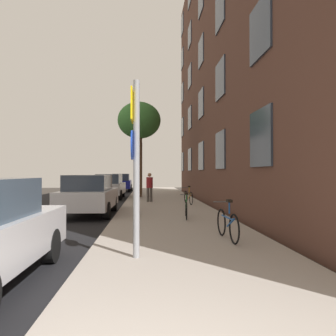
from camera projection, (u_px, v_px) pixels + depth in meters
The scene contains 14 objects.
ground_plane at pixel (96, 206), 16.74m from camera, with size 41.80×41.80×0.00m, color #332D28.
road_asphalt at pixel (55, 206), 16.60m from camera, with size 7.00×38.00×0.01m, color black.
sidewalk at pixel (164, 204), 16.97m from camera, with size 4.20×38.00×0.12m, color #9E9389.
building_facade at pixel (214, 46), 16.77m from camera, with size 0.56×27.00×16.55m.
sign_post at pixel (135, 155), 6.13m from camera, with size 0.16×0.60×3.36m.
traffic_light at pixel (140, 159), 25.18m from camera, with size 0.43×0.24×3.95m.
tree_near at pixel (139, 122), 21.65m from camera, with size 2.88×2.88×6.34m.
bicycle_0 at pixel (228, 224), 7.71m from camera, with size 0.42×1.68×0.97m.
bicycle_1 at pixel (186, 208), 11.40m from camera, with size 0.42×1.62×0.90m.
bicycle_2 at pixel (188, 197), 16.58m from camera, with size 0.42×1.72×0.94m.
pedestrian_0 at pixel (150, 185), 17.75m from camera, with size 0.46×0.46×1.59m.
car_1 at pixel (89, 194), 13.05m from camera, with size 1.96×4.19×1.62m.
car_2 at pixel (110, 186), 21.36m from camera, with size 1.86×4.02×1.62m.
car_3 at pixel (121, 182), 29.68m from camera, with size 1.80×4.11×1.62m.
Camera 1 is at (0.19, -1.97, 1.72)m, focal length 34.60 mm.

